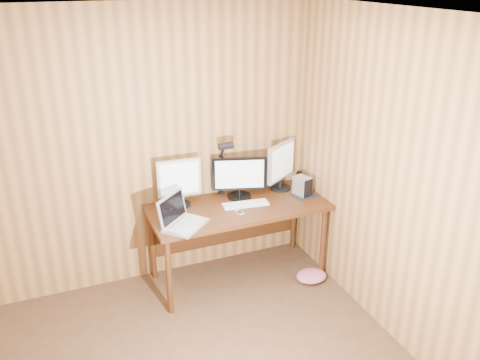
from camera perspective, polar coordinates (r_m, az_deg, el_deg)
room_shell at (r=2.72m, az=-5.50°, el=-10.37°), size 4.00×4.00×4.00m
desk at (r=4.70m, az=-0.57°, el=-3.88°), size 1.60×0.70×0.75m
monitor_center at (r=4.66m, az=-0.07°, el=0.32°), size 0.49×0.22×0.40m
monitor_left at (r=4.52m, az=-6.84°, el=-0.15°), size 0.39×0.18×0.44m
monitor_right at (r=4.84m, az=4.63°, el=1.73°), size 0.37×0.25×0.47m
laptop at (r=4.24m, az=-6.74°, el=-4.29°), size 0.46×0.46×0.26m
keyboard at (r=4.59m, az=0.63°, el=-2.72°), size 0.43×0.17×0.02m
mousepad at (r=4.82m, az=7.21°, el=-1.70°), size 0.25×0.21×0.00m
mouse at (r=4.81m, az=7.23°, el=-1.46°), size 0.10×0.13×0.04m
hard_drive at (r=4.80m, az=7.02°, el=-0.67°), size 0.15×0.18×0.18m
phone at (r=4.44m, az=-0.05°, el=-3.67°), size 0.07×0.10×0.01m
speaker at (r=5.06m, az=6.62°, el=0.30°), size 0.05×0.05×0.13m
desk_lamp at (r=4.63m, az=-1.87°, el=2.24°), size 0.13×0.19×0.59m
fabric_pile at (r=4.92m, az=8.01°, el=-10.63°), size 0.32×0.27×0.09m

